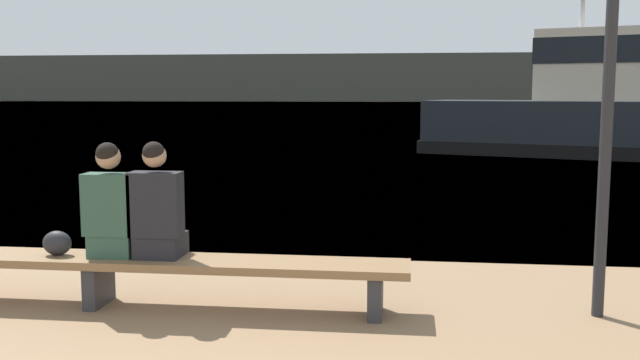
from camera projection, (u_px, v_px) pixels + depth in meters
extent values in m
plane|color=teal|center=(401.00, 102.00, 126.54)|extent=(240.00, 240.00, 0.00)
cube|color=#4C4C42|center=(401.00, 78.00, 132.60)|extent=(600.00, 12.00, 8.59)
cube|color=brown|center=(98.00, 260.00, 6.47)|extent=(5.64, 0.53, 0.07)
cube|color=#2D2D33|center=(375.00, 294.00, 6.18)|extent=(0.12, 0.45, 0.38)
cube|color=#2D2D33|center=(99.00, 284.00, 6.49)|extent=(0.12, 0.45, 0.38)
cube|color=#2D4C3D|center=(116.00, 244.00, 6.51)|extent=(0.40, 0.41, 0.20)
cube|color=#2D4C3D|center=(110.00, 204.00, 6.36)|extent=(0.46, 0.22, 0.56)
sphere|color=tan|center=(108.00, 157.00, 6.31)|extent=(0.22, 0.22, 0.22)
sphere|color=black|center=(107.00, 154.00, 6.29)|extent=(0.20, 0.20, 0.20)
cube|color=black|center=(161.00, 245.00, 6.46)|extent=(0.40, 0.41, 0.20)
cube|color=black|center=(156.00, 204.00, 6.31)|extent=(0.46, 0.22, 0.58)
sphere|color=tan|center=(154.00, 156.00, 6.26)|extent=(0.21, 0.21, 0.21)
sphere|color=black|center=(154.00, 153.00, 6.24)|extent=(0.20, 0.20, 0.20)
ellipsoid|color=#232328|center=(57.00, 243.00, 6.49)|extent=(0.27, 0.18, 0.23)
cube|color=black|center=(572.00, 128.00, 21.55)|extent=(9.13, 5.50, 1.64)
cube|color=black|center=(572.00, 149.00, 21.63)|extent=(9.33, 5.67, 0.39)
cube|color=beige|center=(591.00, 65.00, 21.13)|extent=(3.43, 2.59, 2.11)
cube|color=black|center=(591.00, 51.00, 21.07)|extent=(3.50, 2.66, 0.76)
cylinder|color=#232328|center=(607.00, 121.00, 5.98)|extent=(0.10, 0.10, 3.38)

